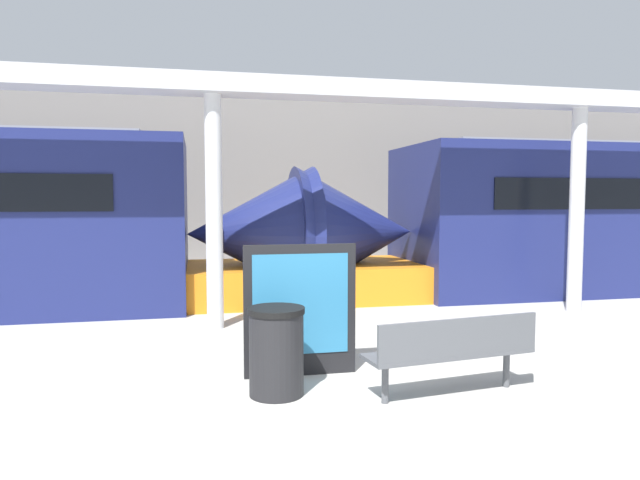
% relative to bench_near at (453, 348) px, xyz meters
% --- Properties ---
extents(ground_plane, '(60.00, 60.00, 0.00)m').
position_rel_bench_near_xyz_m(ground_plane, '(-0.98, -0.99, -0.50)').
color(ground_plane, '#B2AFA8').
extents(station_wall, '(56.00, 0.20, 5.00)m').
position_rel_bench_near_xyz_m(station_wall, '(-0.98, 10.59, 2.00)').
color(station_wall, gray).
rests_on(station_wall, ground_plane).
extents(bench_near, '(1.83, 0.68, 0.83)m').
position_rel_bench_near_xyz_m(bench_near, '(0.00, 0.00, 0.00)').
color(bench_near, '#4C4F54').
rests_on(bench_near, ground_plane).
extents(trash_bin, '(0.58, 0.58, 0.90)m').
position_rel_bench_near_xyz_m(trash_bin, '(-1.73, 0.45, -0.05)').
color(trash_bin, black).
rests_on(trash_bin, ground_plane).
extents(poster_board, '(1.27, 0.07, 1.49)m').
position_rel_bench_near_xyz_m(poster_board, '(-1.37, 1.03, 0.25)').
color(poster_board, black).
rests_on(poster_board, ground_plane).
extents(support_column_near, '(0.26, 0.26, 3.57)m').
position_rel_bench_near_xyz_m(support_column_near, '(-2.24, 3.64, 1.28)').
color(support_column_near, silver).
rests_on(support_column_near, ground_plane).
extents(support_column_far, '(0.26, 0.26, 3.57)m').
position_rel_bench_near_xyz_m(support_column_far, '(4.04, 3.64, 1.28)').
color(support_column_far, silver).
rests_on(support_column_far, ground_plane).
extents(canopy_beam, '(28.00, 0.60, 0.28)m').
position_rel_bench_near_xyz_m(canopy_beam, '(-2.24, 3.64, 3.21)').
color(canopy_beam, '#B7B7BC').
rests_on(canopy_beam, support_column_near).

